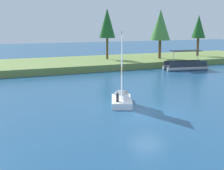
# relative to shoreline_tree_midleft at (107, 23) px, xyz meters

# --- Properties ---
(ground_plane) EXTENTS (200.00, 200.00, 0.00)m
(ground_plane) POSITION_rel_shoreline_tree_midleft_xyz_m (-9.96, -28.78, -6.60)
(ground_plane) COLOR navy
(shore_bank) EXTENTS (80.00, 14.43, 0.91)m
(shore_bank) POSITION_rel_shoreline_tree_midleft_xyz_m (-9.96, -0.34, -6.15)
(shore_bank) COLOR olive
(shore_bank) RESTS_ON ground
(shoreline_tree_midleft) EXTENTS (2.58, 2.58, 8.08)m
(shoreline_tree_midleft) POSITION_rel_shoreline_tree_midleft_xyz_m (0.00, 0.00, 0.00)
(shoreline_tree_midleft) COLOR brown
(shoreline_tree_midleft) RESTS_ON shore_bank
(shoreline_tree_centre) EXTENTS (3.25, 3.25, 7.93)m
(shoreline_tree_centre) POSITION_rel_shoreline_tree_midleft_xyz_m (8.24, -2.83, -0.27)
(shoreline_tree_centre) COLOR brown
(shoreline_tree_centre) RESTS_ON shore_bank
(shoreline_tree_midright) EXTENTS (2.47, 2.47, 7.20)m
(shoreline_tree_midright) POSITION_rel_shoreline_tree_midleft_xyz_m (17.24, -1.49, -0.60)
(shoreline_tree_midright) COLOR brown
(shoreline_tree_midright) RESTS_ON shore_bank
(wooden_dock) EXTENTS (1.41, 4.90, 0.55)m
(wooden_dock) POSITION_rel_shoreline_tree_midleft_xyz_m (9.53, -9.50, -6.33)
(wooden_dock) COLOR brown
(wooden_dock) RESTS_ON ground
(sailboat) EXTENTS (3.12, 4.39, 6.32)m
(sailboat) POSITION_rel_shoreline_tree_midleft_xyz_m (-10.16, -25.04, -6.13)
(sailboat) COLOR white
(sailboat) RESTS_ON ground
(pontoon_boat) EXTENTS (6.49, 3.18, 2.77)m
(pontoon_boat) POSITION_rel_shoreline_tree_midleft_xyz_m (7.36, -10.79, -5.95)
(pontoon_boat) COLOR #B2B2B7
(pontoon_boat) RESTS_ON ground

